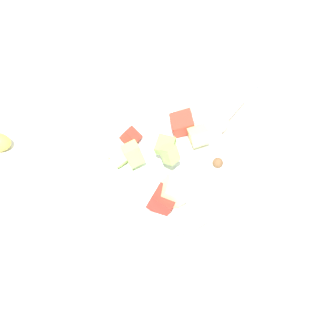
% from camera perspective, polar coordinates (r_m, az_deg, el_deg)
% --- Properties ---
extents(ground_plane, '(2.40, 2.40, 0.00)m').
position_cam_1_polar(ground_plane, '(0.81, -0.43, -2.27)').
color(ground_plane, silver).
extents(placemat, '(0.50, 0.37, 0.01)m').
position_cam_1_polar(placemat, '(0.81, -0.43, -2.16)').
color(placemat, tan).
rests_on(placemat, ground_plane).
extents(salad_bowl, '(0.23, 0.23, 0.12)m').
position_cam_1_polar(salad_bowl, '(0.77, -0.02, -0.38)').
color(salad_bowl, white).
rests_on(salad_bowl, placemat).
extents(serving_spoon, '(0.19, 0.07, 0.01)m').
position_cam_1_polar(serving_spoon, '(0.90, 7.44, 6.65)').
color(serving_spoon, '#B7B7BC').
rests_on(serving_spoon, placemat).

